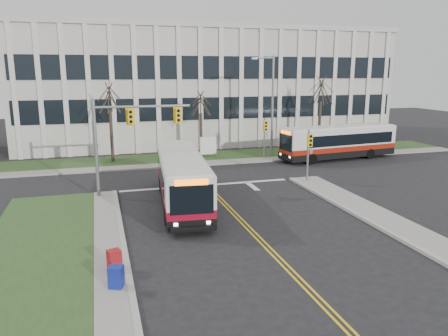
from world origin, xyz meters
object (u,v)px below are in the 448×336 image
at_px(bus_main, 182,180).
at_px(directory_sign, 208,146).
at_px(newspaper_box_blue, 116,278).
at_px(streetlight, 271,101).
at_px(newspaper_box_red, 114,261).
at_px(bus_cross, 338,143).

bearing_deg(bus_main, directory_sign, 75.00).
xyz_separation_m(bus_main, newspaper_box_blue, (-4.33, -9.87, -1.02)).
relative_size(directory_sign, newspaper_box_blue, 2.11).
bearing_deg(streetlight, newspaper_box_red, -126.29).
xyz_separation_m(bus_main, newspaper_box_red, (-4.33, -8.35, -1.02)).
height_order(directory_sign, newspaper_box_blue, directory_sign).
distance_m(streetlight, bus_main, 16.26).
bearing_deg(newspaper_box_blue, bus_cross, 63.86).
distance_m(bus_cross, newspaper_box_blue, 28.41).
xyz_separation_m(directory_sign, bus_cross, (11.32, -3.50, 0.30)).
distance_m(streetlight, newspaper_box_blue, 26.72).
relative_size(streetlight, bus_main, 0.82).
distance_m(bus_main, bus_cross, 18.93).
distance_m(newspaper_box_blue, newspaper_box_red, 1.52).
height_order(streetlight, bus_cross, streetlight).
bearing_deg(bus_main, streetlight, 54.16).
height_order(newspaper_box_blue, newspaper_box_red, same).
xyz_separation_m(streetlight, newspaper_box_blue, (-14.83, -21.71, -4.72)).
distance_m(bus_main, newspaper_box_red, 9.46).
bearing_deg(bus_cross, newspaper_box_red, -55.34).
relative_size(bus_main, newspaper_box_blue, 11.77).
relative_size(bus_main, bus_cross, 1.01).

